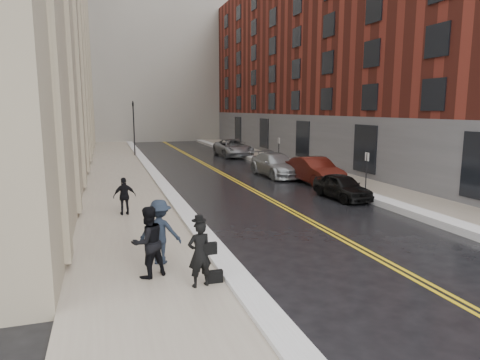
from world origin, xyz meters
TOP-DOWN VIEW (x-y plane):
  - ground at (0.00, 0.00)m, footprint 160.00×160.00m
  - sidewalk_left at (-4.50, 16.00)m, footprint 4.00×64.00m
  - sidewalk_right at (9.00, 16.00)m, footprint 3.00×64.00m
  - lane_stripe_a at (2.38, 16.00)m, footprint 0.12×64.00m
  - lane_stripe_b at (2.62, 16.00)m, footprint 0.12×64.00m
  - snow_ridge_left at (-2.20, 16.00)m, footprint 0.70×60.80m
  - snow_ridge_right at (7.15, 16.00)m, footprint 0.85×60.80m
  - building_right at (17.50, 23.00)m, footprint 14.00×50.00m
  - tower_far_right at (14.00, 66.00)m, footprint 22.00×18.00m
  - traffic_signal at (-2.60, 30.00)m, footprint 0.18×0.15m
  - parking_sign_near at (7.90, 8.00)m, footprint 0.06×0.35m
  - parking_sign_far at (7.90, 20.00)m, footprint 0.06×0.35m
  - car_black at (6.00, 7.23)m, footprint 1.72×3.80m
  - car_maroon at (6.80, 11.77)m, footprint 1.90×4.90m
  - car_silver_near at (5.65, 15.13)m, footprint 2.42×5.40m
  - car_silver_far at (6.37, 27.48)m, footprint 2.76×5.90m
  - pedestrian_main at (-3.22, -1.50)m, footprint 0.68×0.52m
  - pedestrian_a at (-4.36, -0.49)m, footprint 1.13×1.03m
  - pedestrian_b at (-3.94, 0.44)m, footprint 1.36×1.08m
  - pedestrian_c at (-4.62, 6.59)m, footprint 0.95×0.48m

SIDE VIEW (x-z plane):
  - ground at x=0.00m, z-range 0.00..0.00m
  - lane_stripe_a at x=2.38m, z-range 0.00..0.01m
  - lane_stripe_b at x=2.62m, z-range 0.00..0.01m
  - sidewalk_left at x=-4.50m, z-range 0.00..0.15m
  - sidewalk_right at x=9.00m, z-range 0.00..0.15m
  - snow_ridge_left at x=-2.20m, z-range 0.00..0.26m
  - snow_ridge_right at x=7.15m, z-range 0.00..0.30m
  - car_black at x=6.00m, z-range 0.00..1.27m
  - car_silver_near at x=5.65m, z-range 0.00..1.54m
  - car_maroon at x=6.80m, z-range 0.00..1.59m
  - car_silver_far at x=6.37m, z-range 0.00..1.63m
  - pedestrian_c at x=-4.62m, z-range 0.15..1.72m
  - pedestrian_main at x=-3.22m, z-range 0.15..1.83m
  - pedestrian_b at x=-3.94m, z-range 0.15..2.00m
  - pedestrian_a at x=-4.36m, z-range 0.15..2.04m
  - parking_sign_near at x=7.90m, z-range 0.24..2.47m
  - parking_sign_far at x=7.90m, z-range 0.24..2.47m
  - traffic_signal at x=-2.60m, z-range 0.48..5.68m
  - building_right at x=17.50m, z-range 0.00..18.00m
  - tower_far_right at x=14.00m, z-range 0.00..44.00m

